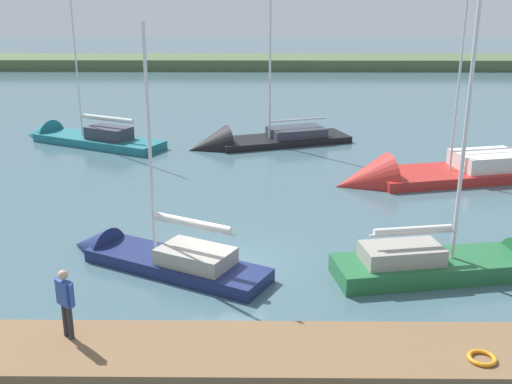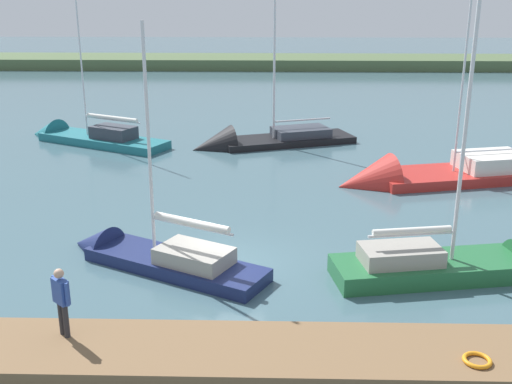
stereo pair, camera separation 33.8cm
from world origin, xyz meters
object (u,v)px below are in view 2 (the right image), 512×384
(sailboat_near_dock, at_px, (149,259))
(person_on_dock, at_px, (61,297))
(sailboat_far_right, at_px, (464,269))
(life_ring_buoy, at_px, (477,360))
(sailboat_mid_channel, at_px, (423,179))
(sailboat_inner_slip, at_px, (84,140))
(sailboat_behind_pier, at_px, (255,144))

(sailboat_near_dock, distance_m, person_on_dock, 5.71)
(sailboat_near_dock, bearing_deg, sailboat_far_right, -155.52)
(life_ring_buoy, height_order, sailboat_mid_channel, sailboat_mid_channel)
(sailboat_inner_slip, height_order, sailboat_mid_channel, sailboat_inner_slip)
(sailboat_inner_slip, xyz_separation_m, sailboat_behind_pier, (-10.16, 0.75, -0.04))
(sailboat_far_right, bearing_deg, sailboat_inner_slip, 124.80)
(sailboat_inner_slip, height_order, sailboat_near_dock, sailboat_inner_slip)
(sailboat_inner_slip, bearing_deg, sailboat_behind_pier, -157.55)
(sailboat_near_dock, relative_size, sailboat_mid_channel, 0.79)
(sailboat_near_dock, height_order, sailboat_behind_pier, sailboat_behind_pier)
(life_ring_buoy, distance_m, sailboat_behind_pier, 23.21)
(sailboat_far_right, relative_size, sailboat_behind_pier, 0.94)
(life_ring_buoy, height_order, person_on_dock, person_on_dock)
(life_ring_buoy, height_order, sailboat_near_dock, sailboat_near_dock)
(life_ring_buoy, xyz_separation_m, person_on_dock, (9.71, -0.89, 0.99))
(sailboat_behind_pier, bearing_deg, sailboat_mid_channel, 120.62)
(sailboat_far_right, bearing_deg, sailboat_behind_pier, 103.18)
(sailboat_behind_pier, bearing_deg, sailboat_inner_slip, -23.51)
(sailboat_behind_pier, relative_size, person_on_dock, 5.93)
(sailboat_inner_slip, relative_size, sailboat_near_dock, 1.43)
(life_ring_buoy, relative_size, sailboat_far_right, 0.07)
(person_on_dock, bearing_deg, sailboat_inner_slip, -122.03)
(life_ring_buoy, bearing_deg, sailboat_far_right, -103.80)
(sailboat_inner_slip, relative_size, person_on_dock, 6.89)
(life_ring_buoy, distance_m, sailboat_inner_slip, 28.15)
(sailboat_inner_slip, height_order, sailboat_behind_pier, sailboat_inner_slip)
(life_ring_buoy, relative_size, sailboat_near_dock, 0.08)
(life_ring_buoy, relative_size, sailboat_mid_channel, 0.06)
(sailboat_near_dock, xyz_separation_m, person_on_dock, (1.01, 5.43, 1.44))
(sailboat_inner_slip, xyz_separation_m, sailboat_far_right, (-17.28, 17.49, 0.06))
(sailboat_far_right, distance_m, person_on_dock, 12.22)
(life_ring_buoy, bearing_deg, sailboat_near_dock, -36.00)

